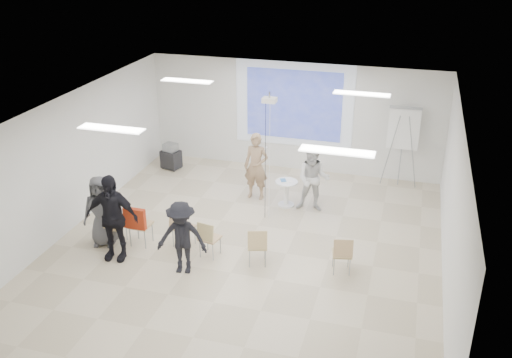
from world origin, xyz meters
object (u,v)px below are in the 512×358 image
(pedestal_table, at_px, (286,192))
(player_left, at_px, (256,162))
(audience_outer, at_px, (101,207))
(flipchart_easel, at_px, (404,129))
(chair_left_inner, at_px, (181,225))
(chair_center, at_px, (208,236))
(player_right, at_px, (313,176))
(chair_left_mid, at_px, (139,223))
(chair_right_far, at_px, (342,252))
(av_cart, at_px, (171,157))
(audience_mid, at_px, (181,233))
(audience_left, at_px, (111,211))
(chair_right_inner, at_px, (257,244))
(laptop, at_px, (184,225))
(chair_far_left, at_px, (114,225))

(pedestal_table, distance_m, player_left, 1.04)
(audience_outer, xyz_separation_m, flipchart_easel, (5.87, 4.77, 0.71))
(chair_left_inner, distance_m, chair_center, 0.71)
(player_left, bearing_deg, pedestal_table, -14.32)
(player_right, relative_size, chair_left_mid, 1.95)
(chair_right_far, distance_m, av_cart, 6.65)
(audience_mid, bearing_deg, audience_left, 167.40)
(chair_right_inner, height_order, laptop, chair_right_inner)
(player_right, bearing_deg, av_cart, 158.32)
(chair_right_inner, xyz_separation_m, audience_mid, (-1.34, -0.62, 0.37))
(chair_far_left, relative_size, chair_left_inner, 0.94)
(pedestal_table, height_order, chair_right_far, chair_right_far)
(chair_far_left, bearing_deg, av_cart, 91.83)
(chair_left_mid, bearing_deg, laptop, 18.35)
(player_right, xyz_separation_m, chair_right_far, (1.07, -2.53, -0.42))
(player_right, relative_size, av_cart, 2.43)
(chair_left_mid, xyz_separation_m, chair_right_inner, (2.61, -0.05, -0.05))
(audience_mid, xyz_separation_m, flipchart_easel, (3.84, 5.30, 0.72))
(player_left, relative_size, chair_left_mid, 2.08)
(pedestal_table, bearing_deg, chair_right_inner, -88.88)
(chair_center, bearing_deg, audience_mid, -104.57)
(chair_center, bearing_deg, chair_right_far, 13.12)
(player_left, xyz_separation_m, audience_mid, (-0.46, -3.61, -0.09))
(pedestal_table, distance_m, chair_right_inner, 2.75)
(player_left, height_order, chair_right_inner, player_left)
(chair_right_inner, bearing_deg, laptop, 152.41)
(player_left, relative_size, chair_center, 2.34)
(player_right, xyz_separation_m, audience_outer, (-3.97, -2.79, -0.02))
(chair_left_mid, xyz_separation_m, audience_mid, (1.27, -0.67, 0.32))
(chair_left_mid, bearing_deg, pedestal_table, 47.37)
(chair_center, relative_size, flipchart_easel, 0.38)
(chair_right_far, bearing_deg, chair_left_inner, 166.37)
(player_right, height_order, chair_left_inner, player_right)
(player_left, height_order, laptop, player_left)
(laptop, distance_m, flipchart_easel, 6.15)
(player_left, distance_m, chair_right_far, 3.83)
(chair_left_mid, relative_size, chair_right_far, 1.14)
(pedestal_table, bearing_deg, flipchart_easel, 37.24)
(player_left, bearing_deg, chair_far_left, -124.11)
(chair_left_inner, height_order, audience_mid, audience_mid)
(chair_far_left, height_order, chair_left_inner, chair_left_inner)
(laptop, bearing_deg, audience_left, 50.12)
(chair_left_inner, distance_m, audience_outer, 1.72)
(av_cart, bearing_deg, audience_mid, -48.83)
(flipchart_easel, bearing_deg, player_right, -133.64)
(flipchart_easel, bearing_deg, chair_left_mid, -137.61)
(chair_center, bearing_deg, player_left, 96.74)
(chair_left_mid, bearing_deg, chair_right_far, 2.46)
(laptop, bearing_deg, av_cart, -48.39)
(chair_left_mid, height_order, chair_right_far, chair_left_mid)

